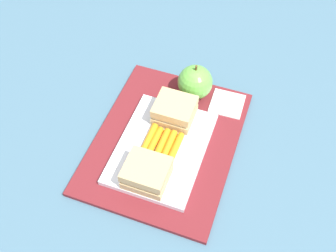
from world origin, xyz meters
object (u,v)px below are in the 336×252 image
(paper_napkin, at_px, (227,104))
(sandwich_half_left, at_px, (147,173))
(apple, at_px, (195,82))
(food_tray, at_px, (162,148))
(carrot_sticks_bundle, at_px, (161,144))
(sandwich_half_right, at_px, (175,111))

(paper_napkin, bearing_deg, sandwich_half_left, 158.61)
(apple, distance_m, paper_napkin, 0.08)
(sandwich_half_left, xyz_separation_m, paper_napkin, (0.24, -0.09, -0.03))
(apple, height_order, paper_napkin, apple)
(food_tray, bearing_deg, apple, -5.78)
(carrot_sticks_bundle, height_order, apple, apple)
(sandwich_half_left, distance_m, paper_napkin, 0.26)
(food_tray, bearing_deg, sandwich_half_right, 0.00)
(sandwich_half_left, height_order, sandwich_half_right, same)
(sandwich_half_left, distance_m, sandwich_half_right, 0.16)
(carrot_sticks_bundle, height_order, paper_napkin, carrot_sticks_bundle)
(sandwich_half_left, height_order, carrot_sticks_bundle, sandwich_half_left)
(food_tray, distance_m, apple, 0.17)
(sandwich_half_right, distance_m, paper_napkin, 0.13)
(sandwich_half_left, bearing_deg, food_tray, 0.00)
(apple, xyz_separation_m, paper_napkin, (-0.00, -0.08, -0.04))
(sandwich_half_left, bearing_deg, sandwich_half_right, 0.00)
(paper_napkin, bearing_deg, apple, 87.10)
(food_tray, relative_size, paper_napkin, 3.29)
(apple, relative_size, paper_napkin, 1.24)
(food_tray, height_order, paper_napkin, food_tray)
(food_tray, distance_m, sandwich_half_right, 0.08)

